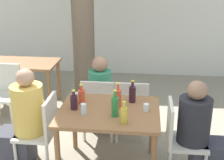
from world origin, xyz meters
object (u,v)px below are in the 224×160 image
Objects in this scene: soda_bottle_1 at (118,98)px; oil_cruet_4 at (124,115)px; dining_table_back at (19,68)px; green_bottle_3 at (115,106)px; soda_bottle_0 at (82,96)px; patio_chair_2 at (99,106)px; patio_chair_0 at (42,128)px; wine_bottle_5 at (132,94)px; dining_table_front at (109,118)px; person_seated_0 at (23,123)px; wine_bottle_2 at (74,102)px; drinking_glass_2 at (76,96)px; patio_chair_4 at (5,90)px; patio_chair_3 at (132,107)px; person_seated_1 at (201,135)px; drinking_glass_1 at (84,109)px; person_seated_2 at (101,98)px; patio_chair_1 at (179,135)px; drinking_glass_0 at (146,108)px.

soda_bottle_1 reaches higher than oil_cruet_4.
green_bottle_3 is (1.82, -1.82, 0.22)m from dining_table_back.
patio_chair_2 is at bearing 77.88° from soda_bottle_0.
wine_bottle_5 reaches higher than patio_chair_0.
person_seated_0 is (-1.02, -0.00, -0.12)m from dining_table_front.
wine_bottle_2 is at bearing 88.62° from person_seated_0.
oil_cruet_4 reaches higher than drinking_glass_2.
green_bottle_3 is at bearing -92.67° from soda_bottle_1.
patio_chair_4 is 2.20m from wine_bottle_5.
dining_table_front is 1.27× the size of patio_chair_2.
person_seated_1 reaches higher than patio_chair_3.
drinking_glass_1 reaches higher than patio_chair_0.
patio_chair_0 is at bearing 180.00° from dining_table_front.
person_seated_2 is at bearing 103.67° from dining_table_front.
person_seated_0 is 9.77× the size of drinking_glass_1.
person_seated_0 is 2.05m from person_seated_1.
wine_bottle_2 is 2.86× the size of drinking_glass_2.
patio_chair_3 is at bearing 92.84° from wine_bottle_5.
person_seated_1 is at bearing -90.00° from patio_chair_1.
dining_table_front is 0.74m from patio_chair_2.
person_seated_1 is 3.97× the size of soda_bottle_1.
dining_table_back is 1.71m from person_seated_2.
soda_bottle_0 reaches higher than patio_chair_2.
oil_cruet_4 is (-0.04, -0.98, 0.37)m from patio_chair_3.
patio_chair_0 is 1.00× the size of patio_chair_1.
person_seated_2 is 4.74× the size of oil_cruet_4.
wine_bottle_5 is at bearing 45.83° from dining_table_front.
drinking_glass_0 is 0.72× the size of drinking_glass_1.
patio_chair_1 is 0.82m from green_bottle_3.
person_seated_2 is 4.27× the size of wine_bottle_5.
soda_bottle_0 is 1.89× the size of drinking_glass_1.
person_seated_0 is 0.70m from drinking_glass_2.
person_seated_2 is at bearing 125.09° from wine_bottle_5.
wine_bottle_5 reaches higher than dining_table_front.
soda_bottle_0 is at bearing -169.63° from wine_bottle_5.
patio_chair_3 is 2.01m from patio_chair_4.
wine_bottle_2 is 0.64m from oil_cruet_4.
oil_cruet_4 is at bearing 115.71° from patio_chair_1.
person_seated_0 is at bearing 166.41° from oil_cruet_4.
dining_table_back is at bearing 128.51° from wine_bottle_2.
patio_chair_2 is (-1.02, 0.69, 0.00)m from patio_chair_1.
oil_cruet_4 reaches higher than patio_chair_0.
person_seated_2 is (0.00, 0.24, 0.01)m from patio_chair_2.
drinking_glass_1 is at bearing 96.01° from person_seated_1.
patio_chair_3 is at bearing 105.49° from drinking_glass_0.
green_bottle_3 is at bearing 110.33° from patio_chair_2.
patio_chair_0 is 1.09m from oil_cruet_4.
dining_table_front is 0.41m from wine_bottle_5.
patio_chair_2 is 3.04× the size of soda_bottle_1.
drinking_glass_1 is (1.48, -1.82, 0.17)m from dining_table_back.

